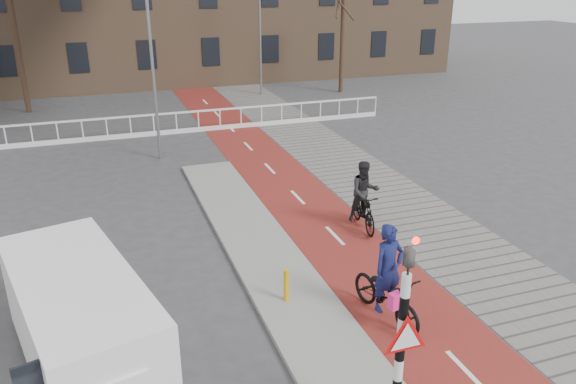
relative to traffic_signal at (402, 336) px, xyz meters
name	(u,v)px	position (x,y,z in m)	size (l,w,h in m)	color
ground	(368,356)	(0.60, 2.02, -1.99)	(120.00, 120.00, 0.00)	#38383A
bike_lane	(278,177)	(2.10, 12.02, -1.98)	(2.50, 60.00, 0.01)	maroon
sidewalk	(350,169)	(4.90, 12.02, -1.98)	(3.00, 60.00, 0.01)	slate
curb_island	(271,263)	(-0.10, 6.02, -1.93)	(1.80, 16.00, 0.12)	gray
traffic_signal	(402,336)	(0.00, 0.00, 0.00)	(0.80, 0.80, 3.68)	black
bollard	(286,285)	(-0.31, 4.21, -1.49)	(0.12, 0.12, 0.76)	#D69D0B
cyclist_near	(387,288)	(1.50, 3.03, -1.26)	(1.10, 2.20, 2.16)	black
cyclist_far	(364,201)	(3.05, 7.22, -1.15)	(0.94, 1.92, 2.00)	black
van	(81,323)	(-4.49, 3.35, -0.93)	(2.93, 4.98, 2.01)	white
railing	(83,135)	(-4.40, 19.02, -1.68)	(28.00, 0.10, 0.99)	silver
tree_mid	(15,32)	(-7.03, 25.62, 2.04)	(0.26, 0.26, 8.07)	black
tree_right	(342,36)	(10.40, 25.02, 1.28)	(0.25, 0.25, 6.54)	black
streetlight_near	(152,55)	(-1.59, 15.59, 2.00)	(0.12, 0.12, 7.97)	slate
streetlight_right	(260,25)	(5.66, 25.94, 2.00)	(0.12, 0.12, 7.98)	slate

